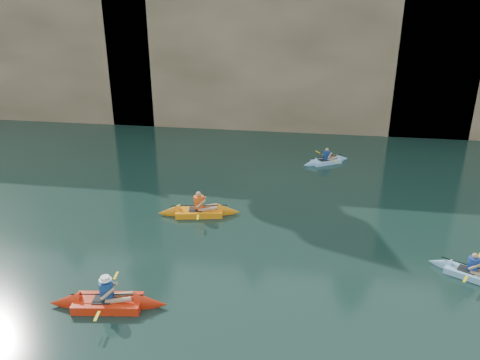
# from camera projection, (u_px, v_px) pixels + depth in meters

# --- Properties ---
(ground) EXTENTS (160.00, 160.00, 0.00)m
(ground) POSITION_uv_depth(u_px,v_px,m) (147.00, 352.00, 12.43)
(ground) COLOR black
(ground) RESTS_ON ground
(cliff) EXTENTS (70.00, 16.00, 12.00)m
(cliff) POSITION_uv_depth(u_px,v_px,m) (267.00, 30.00, 37.63)
(cliff) COLOR tan
(cliff) RESTS_ON ground
(cliff_slab_center) EXTENTS (24.00, 2.40, 11.40)m
(cliff_slab_center) POSITION_uv_depth(u_px,v_px,m) (286.00, 43.00, 30.68)
(cliff_slab_center) COLOR tan
(cliff_slab_center) RESTS_ON ground
(sea_cave_west) EXTENTS (4.50, 1.00, 4.00)m
(sea_cave_west) POSITION_uv_depth(u_px,v_px,m) (11.00, 92.00, 34.37)
(sea_cave_west) COLOR black
(sea_cave_west) RESTS_ON ground
(sea_cave_center) EXTENTS (3.50, 1.00, 3.20)m
(sea_cave_center) POSITION_uv_depth(u_px,v_px,m) (197.00, 104.00, 32.50)
(sea_cave_center) COLOR black
(sea_cave_center) RESTS_ON ground
(sea_cave_east) EXTENTS (5.00, 1.00, 4.50)m
(sea_cave_east) POSITION_uv_depth(u_px,v_px,m) (407.00, 102.00, 30.23)
(sea_cave_east) COLOR black
(sea_cave_east) RESTS_ON ground
(main_kayaker) EXTENTS (3.67, 2.42, 1.34)m
(main_kayaker) POSITION_uv_depth(u_px,v_px,m) (108.00, 302.00, 14.13)
(main_kayaker) COLOR red
(main_kayaker) RESTS_ON ground
(kayaker_orange) EXTENTS (3.59, 2.58, 1.34)m
(kayaker_orange) POSITION_uv_depth(u_px,v_px,m) (199.00, 211.00, 19.96)
(kayaker_orange) COLOR orange
(kayaker_orange) RESTS_ON ground
(kayaker_ltblue_near) EXTENTS (2.82, 1.99, 1.12)m
(kayaker_ltblue_near) POSITION_uv_depth(u_px,v_px,m) (471.00, 273.00, 15.64)
(kayaker_ltblue_near) COLOR #88B9E3
(kayaker_ltblue_near) RESTS_ON ground
(kayaker_ltblue_mid) EXTENTS (2.80, 2.12, 1.10)m
(kayaker_ltblue_mid) POSITION_uv_depth(u_px,v_px,m) (326.00, 161.00, 25.95)
(kayaker_ltblue_mid) COLOR #98C7FF
(kayaker_ltblue_mid) RESTS_ON ground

